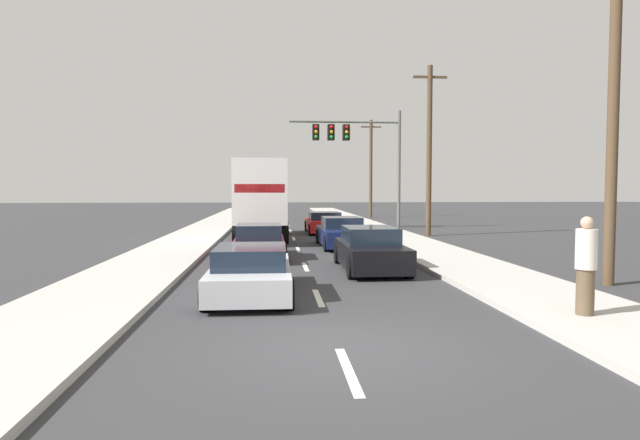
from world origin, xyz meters
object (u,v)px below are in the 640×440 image
Objects in this scene: car_silver at (251,272)px; car_navy at (342,233)px; traffic_signal_mast at (350,141)px; utility_pole_far at (371,167)px; utility_pole_mid at (429,149)px; pedestrian_near_corner at (586,266)px; car_black at (370,250)px; box_truck at (261,196)px; utility_pole_near at (614,87)px; car_red at (324,223)px; car_maroon at (259,243)px.

car_silver is 1.00× the size of car_navy.
utility_pole_far is (3.81, 14.09, -1.04)m from traffic_signal_mast.
utility_pole_far is (0.39, 19.42, -0.19)m from utility_pole_mid.
utility_pole_mid reaches higher than pedestrian_near_corner.
box_truck is at bearing 108.48° from car_black.
box_truck is 16.72m from utility_pole_near.
box_truck reaches higher than car_red.
car_black is 32.08m from utility_pole_far.
car_silver is 0.47× the size of utility_pole_near.
utility_pole_near is at bearing -29.06° from car_black.
car_silver is at bearing -104.16° from traffic_signal_mast.
utility_pole_near is at bearing -60.34° from car_navy.
utility_pole_mid is 4.89× the size of pedestrian_near_corner.
pedestrian_near_corner reaches higher than car_maroon.
car_silver is (0.08, -14.21, -1.59)m from box_truck.
utility_pole_far reaches higher than car_silver.
car_red is 0.49× the size of utility_pole_mid.
utility_pole_mid reaches higher than traffic_signal_mast.
car_navy is at bearing -99.95° from traffic_signal_mast.
utility_pole_mid is at bearing 66.27° from car_black.
car_red is (3.37, 17.91, 0.03)m from car_silver.
traffic_signal_mast is 4.02× the size of pedestrian_near_corner.
utility_pole_far is (5.72, 17.09, 3.83)m from car_red.
pedestrian_near_corner is (2.88, -21.07, 0.49)m from car_red.
car_silver is at bearing -133.45° from car_black.
pedestrian_near_corner is (2.82, -13.58, 0.48)m from car_navy.
car_navy is 0.53× the size of utility_pole_far.
utility_pole_mid is 1.05× the size of utility_pole_far.
utility_pole_near is 1.14× the size of utility_pole_far.
traffic_signal_mast is 0.82× the size of utility_pole_mid.
traffic_signal_mast is 20.75m from utility_pole_near.
car_navy is 1.05× the size of car_black.
utility_pole_mid is (5.24, 11.93, 3.99)m from car_black.
car_silver is 18.23m from car_red.
car_silver is 5.03m from car_black.
car_silver is 0.62× the size of traffic_signal_mast.
utility_pole_mid is (-0.37, 15.06, -0.42)m from utility_pole_near.
utility_pole_near is at bearing 3.32° from car_silver.
traffic_signal_mast is (1.82, 17.27, 4.83)m from car_black.
car_silver is at bearing -89.69° from box_truck.
box_truck is 1.99× the size of car_red.
car_navy is (3.51, -3.79, -1.55)m from box_truck.
car_navy reaches higher than car_red.
utility_pole_near reaches higher than traffic_signal_mast.
car_navy is at bearing 71.76° from car_silver.
car_silver is 18.30m from utility_pole_mid.
box_truck is 2.01× the size of car_black.
car_maroon is 11.76m from pedestrian_near_corner.
car_navy is 11.71m from traffic_signal_mast.
car_maroon is 0.97× the size of car_red.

